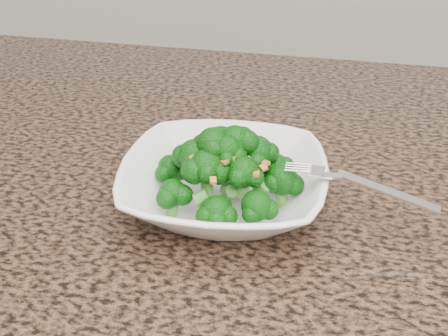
# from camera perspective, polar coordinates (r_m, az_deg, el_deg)

# --- Properties ---
(granite_counter) EXTENTS (1.64, 1.04, 0.03)m
(granite_counter) POSITION_cam_1_polar(r_m,az_deg,el_deg) (0.64, 7.06, -5.59)
(granite_counter) COLOR brown
(granite_counter) RESTS_ON cabinet
(bowl) EXTENTS (0.25, 0.25, 0.06)m
(bowl) POSITION_cam_1_polar(r_m,az_deg,el_deg) (0.62, 0.00, -1.75)
(bowl) COLOR white
(bowl) RESTS_ON granite_counter
(broccoli_pile) EXTENTS (0.20, 0.20, 0.06)m
(broccoli_pile) POSITION_cam_1_polar(r_m,az_deg,el_deg) (0.59, 0.00, 3.08)
(broccoli_pile) COLOR #0B5209
(broccoli_pile) RESTS_ON bowl
(garlic_topping) EXTENTS (0.12, 0.12, 0.01)m
(garlic_topping) POSITION_cam_1_polar(r_m,az_deg,el_deg) (0.58, 0.00, 6.10)
(garlic_topping) COLOR orange
(garlic_topping) RESTS_ON broccoli_pile
(fork) EXTENTS (0.18, 0.05, 0.01)m
(fork) POSITION_cam_1_polar(r_m,az_deg,el_deg) (0.59, 11.27, -0.86)
(fork) COLOR silver
(fork) RESTS_ON bowl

